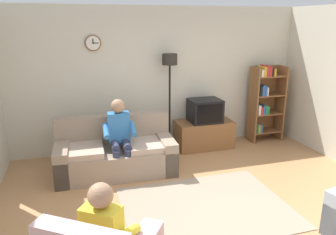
# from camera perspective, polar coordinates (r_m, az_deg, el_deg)

# --- Properties ---
(ground_plane) EXTENTS (12.00, 12.00, 0.00)m
(ground_plane) POSITION_cam_1_polar(r_m,az_deg,el_deg) (4.54, 7.61, -16.02)
(ground_plane) COLOR #B27F51
(back_wall_assembly) EXTENTS (6.20, 0.17, 2.70)m
(back_wall_assembly) POSITION_cam_1_polar(r_m,az_deg,el_deg) (6.45, -1.60, 6.72)
(back_wall_assembly) COLOR beige
(back_wall_assembly) RESTS_ON ground_plane
(couch) EXTENTS (1.93, 0.96, 0.90)m
(couch) POSITION_cam_1_polar(r_m,az_deg,el_deg) (5.55, -9.01, -6.26)
(couch) COLOR gray
(couch) RESTS_ON ground_plane
(tv_stand) EXTENTS (1.10, 0.56, 0.54)m
(tv_stand) POSITION_cam_1_polar(r_m,az_deg,el_deg) (6.59, 6.17, -2.87)
(tv_stand) COLOR brown
(tv_stand) RESTS_ON ground_plane
(tv) EXTENTS (0.60, 0.49, 0.44)m
(tv) POSITION_cam_1_polar(r_m,az_deg,el_deg) (6.43, 6.38, 1.19)
(tv) COLOR black
(tv) RESTS_ON tv_stand
(bookshelf) EXTENTS (0.68, 0.36, 1.58)m
(bookshelf) POSITION_cam_1_polar(r_m,az_deg,el_deg) (7.11, 16.23, 2.87)
(bookshelf) COLOR brown
(bookshelf) RESTS_ON ground_plane
(floor_lamp) EXTENTS (0.28, 0.28, 1.85)m
(floor_lamp) POSITION_cam_1_polar(r_m,az_deg,el_deg) (6.17, 0.29, 7.23)
(floor_lamp) COLOR black
(floor_lamp) RESTS_ON ground_plane
(area_rug) EXTENTS (2.20, 1.70, 0.01)m
(area_rug) POSITION_cam_1_polar(r_m,az_deg,el_deg) (4.65, 6.53, -15.06)
(area_rug) COLOR gray
(area_rug) RESTS_ON ground_plane
(person_on_couch) EXTENTS (0.52, 0.55, 1.24)m
(person_on_couch) POSITION_cam_1_polar(r_m,az_deg,el_deg) (5.32, -8.32, -2.79)
(person_on_couch) COLOR #3372B2
(person_on_couch) RESTS_ON ground_plane
(person_in_left_armchair) EXTENTS (0.62, 0.64, 1.12)m
(person_in_left_armchair) POSITION_cam_1_polar(r_m,az_deg,el_deg) (3.18, -10.32, -18.73)
(person_in_left_armchair) COLOR yellow
(person_in_left_armchair) RESTS_ON ground_plane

